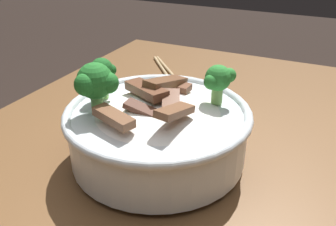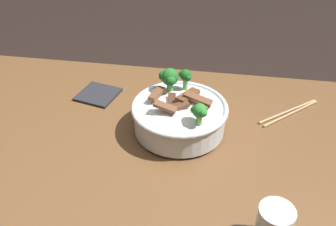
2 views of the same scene
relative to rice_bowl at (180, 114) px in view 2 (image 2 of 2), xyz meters
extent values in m
cube|color=brown|center=(0.11, 0.10, -0.08)|extent=(1.23, 0.84, 0.06)
cube|color=brown|center=(-0.43, -0.25, -0.49)|extent=(0.06, 0.06, 0.75)
cube|color=brown|center=(0.65, -0.25, -0.49)|extent=(0.06, 0.06, 0.75)
cylinder|color=silver|center=(0.00, 0.00, -0.05)|extent=(0.10, 0.10, 0.01)
cylinder|color=silver|center=(0.00, 0.00, -0.01)|extent=(0.23, 0.23, 0.07)
torus|color=silver|center=(0.00, 0.00, 0.02)|extent=(0.25, 0.25, 0.01)
ellipsoid|color=white|center=(0.00, 0.00, 0.00)|extent=(0.21, 0.21, 0.06)
cube|color=brown|center=(0.06, -0.02, 0.04)|extent=(0.04, 0.06, 0.01)
cube|color=brown|center=(0.00, 0.02, 0.04)|extent=(0.05, 0.04, 0.02)
cube|color=brown|center=(0.03, 0.04, 0.05)|extent=(0.06, 0.03, 0.02)
cube|color=brown|center=(-0.02, -0.02, 0.04)|extent=(0.06, 0.08, 0.02)
cube|color=brown|center=(-0.06, 0.00, 0.03)|extent=(0.02, 0.05, 0.01)
cube|color=brown|center=(-0.04, -0.01, 0.04)|extent=(0.08, 0.04, 0.02)
cube|color=#4C2B1E|center=(0.02, 0.00, 0.03)|extent=(0.02, 0.06, 0.02)
cylinder|color=#7AB256|center=(-0.05, 0.06, 0.04)|extent=(0.02, 0.02, 0.02)
sphere|color=#2D8433|center=(-0.05, 0.06, 0.06)|extent=(0.03, 0.03, 0.03)
sphere|color=#2D8433|center=(-0.04, 0.06, 0.06)|extent=(0.02, 0.02, 0.02)
sphere|color=#2D8433|center=(-0.06, 0.08, 0.06)|extent=(0.02, 0.02, 0.02)
cylinder|color=#5B9947|center=(0.04, -0.07, 0.04)|extent=(0.02, 0.02, 0.03)
sphere|color=#237028|center=(0.04, -0.07, 0.07)|extent=(0.05, 0.05, 0.05)
sphere|color=#237028|center=(0.05, -0.07, 0.07)|extent=(0.03, 0.03, 0.03)
sphere|color=#237028|center=(0.03, -0.05, 0.07)|extent=(0.03, 0.03, 0.03)
cylinder|color=#6BA84C|center=(0.00, -0.08, 0.04)|extent=(0.01, 0.01, 0.03)
sphere|color=#1E6023|center=(0.00, -0.08, 0.07)|extent=(0.03, 0.03, 0.03)
sphere|color=#1E6023|center=(0.01, -0.09, 0.07)|extent=(0.02, 0.02, 0.02)
sphere|color=#1E6023|center=(-0.01, -0.08, 0.06)|extent=(0.02, 0.02, 0.02)
cylinder|color=white|center=(-0.21, 0.31, -0.01)|extent=(0.07, 0.07, 0.09)
cylinder|color=tan|center=(-0.30, -0.12, -0.05)|extent=(0.16, 0.15, 0.01)
cylinder|color=tan|center=(-0.29, -0.13, -0.05)|extent=(0.17, 0.14, 0.01)
cube|color=#28282D|center=(0.26, -0.13, -0.05)|extent=(0.13, 0.13, 0.01)
camera|label=1|loc=(0.37, 0.19, 0.24)|focal=38.28mm
camera|label=2|loc=(-0.09, 0.73, 0.54)|focal=38.33mm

